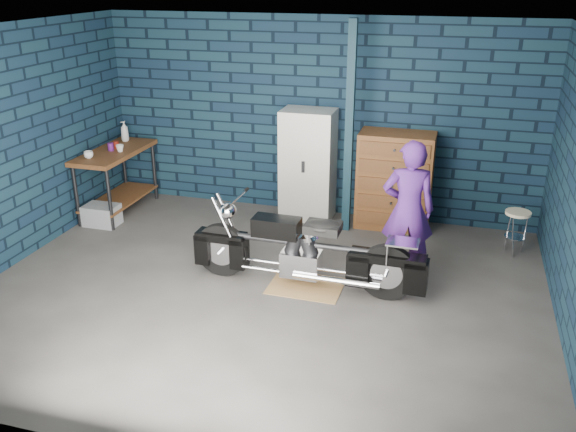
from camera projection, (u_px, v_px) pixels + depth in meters
name	position (u px, v px, depth m)	size (l,w,h in m)	color
ground	(260.00, 292.00, 6.57)	(6.00, 6.00, 0.00)	#4D4A48
room_walls	(274.00, 107.00, 6.35)	(6.02, 5.01, 2.71)	#0F2134
support_post	(349.00, 130.00, 7.66)	(0.10, 0.10, 2.70)	#112A36
workbench	(117.00, 181.00, 8.58)	(0.60, 1.40, 0.91)	brown
drip_mat	(306.00, 286.00, 6.69)	(0.79, 0.60, 0.01)	#9C7244
motorcycle	(306.00, 246.00, 6.51)	(2.19, 0.59, 0.97)	black
person	(408.00, 210.00, 6.66)	(0.58, 0.38, 1.58)	#4E207B
storage_bin	(102.00, 215.00, 8.25)	(0.45, 0.32, 0.28)	gray
locker	(308.00, 165.00, 8.28)	(0.71, 0.50, 1.51)	silver
tool_chest	(395.00, 181.00, 8.02)	(0.96, 0.54, 1.29)	brown
shop_stool	(515.00, 233.00, 7.37)	(0.30, 0.30, 0.55)	beige
cup_a	(89.00, 155.00, 8.03)	(0.12, 0.12, 0.10)	beige
cup_b	(120.00, 148.00, 8.32)	(0.10, 0.10, 0.10)	beige
mug_purple	(111.00, 147.00, 8.37)	(0.08, 0.08, 0.11)	#541A68
mug_red	(116.00, 145.00, 8.48)	(0.07, 0.07, 0.10)	maroon
bottle	(125.00, 131.00, 8.81)	(0.11, 0.11, 0.29)	gray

